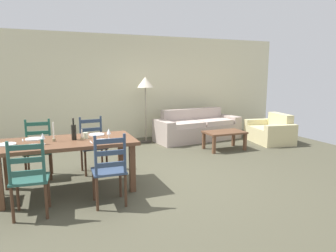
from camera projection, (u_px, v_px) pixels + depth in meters
The scene contains 26 objects.
ground_plane at pixel (159, 178), 5.01m from camera, with size 9.60×9.60×0.02m, color #474434.
wall_far at pixel (115, 88), 7.81m from camera, with size 9.60×0.16×2.70m, color beige.
dining_table at pixel (68, 146), 4.34m from camera, with size 1.90×0.96×0.75m.
dining_chair_near_left at pixel (29, 178), 3.54m from camera, with size 0.45×0.43×0.96m.
dining_chair_near_right at pixel (109, 170), 3.87m from camera, with size 0.43×0.41×0.96m.
dining_chair_far_left at pixel (38, 149), 4.94m from camera, with size 0.44×0.42×0.96m.
dining_chair_far_right at pixel (93, 145), 5.26m from camera, with size 0.45×0.43×0.96m.
dinner_plate_near_left at pixel (32, 146), 3.94m from camera, with size 0.24×0.24×0.02m, color white.
fork_near_left at pixel (20, 148), 3.88m from camera, with size 0.02×0.17×0.01m, color silver.
dinner_plate_near_right at pixel (102, 141), 4.26m from camera, with size 0.24×0.24×0.02m, color white.
fork_near_right at pixel (91, 142), 4.21m from camera, with size 0.02×0.17×0.01m, color silver.
dinner_plate_far_left at pixel (34, 139), 4.39m from camera, with size 0.24×0.24×0.02m, color white.
fork_far_left at pixel (23, 140), 4.34m from camera, with size 0.02×0.17×0.01m, color silver.
dinner_plate_far_right at pixel (97, 135), 4.72m from camera, with size 0.24×0.24×0.02m, color white.
fork_far_right at pixel (87, 136), 4.67m from camera, with size 0.02×0.17×0.01m, color silver.
dinner_plate_head_west at pixel (6, 144), 4.04m from camera, with size 0.24×0.24×0.02m, color white.
wine_bottle at pixel (74, 132), 4.36m from camera, with size 0.07×0.07×0.32m.
wine_glass_near_left at pixel (43, 136), 4.06m from camera, with size 0.06×0.06×0.16m.
wine_glass_near_right at pixel (109, 132), 4.40m from camera, with size 0.06×0.06×0.16m.
coffee_cup_primary at pixel (86, 136), 4.46m from camera, with size 0.07×0.07×0.09m, color beige.
candle_tall at pixel (54, 136), 4.27m from camera, with size 0.05×0.05×0.27m.
candle_short at pixel (82, 137), 4.36m from camera, with size 0.05×0.05×0.16m.
couch at pixel (197, 129), 7.93m from camera, with size 2.36×1.08×0.80m.
coffee_table at pixel (224, 134), 6.83m from camera, with size 0.90×0.56×0.42m.
armchair_upholstered at pixel (272, 132), 7.63m from camera, with size 0.95×1.26×0.72m.
standing_lamp at pixel (145, 86), 7.42m from camera, with size 0.40×0.40×1.64m.
Camera 1 is at (-1.62, -4.52, 1.68)m, focal length 32.23 mm.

